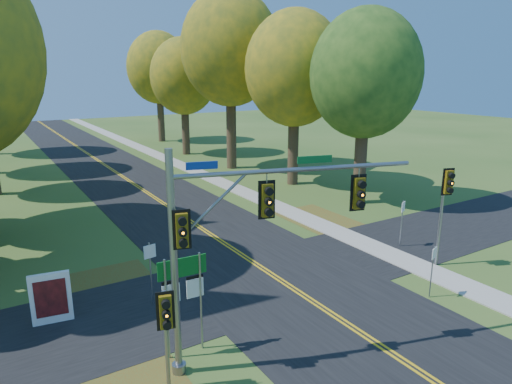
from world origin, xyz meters
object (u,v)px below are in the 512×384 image
traffic_mast (238,230)px  route_sign_cluster (183,285)px  info_kiosk (51,298)px  east_signal_pole (446,193)px

traffic_mast → route_sign_cluster: bearing=147.2°
traffic_mast → info_kiosk: size_ratio=3.79×
traffic_mast → east_signal_pole: size_ratio=1.55×
east_signal_pole → route_sign_cluster: east_signal_pole is taller
east_signal_pole → info_kiosk: east_signal_pole is taller
route_sign_cluster → east_signal_pole: bearing=3.3°
east_signal_pole → route_sign_cluster: (-12.56, -0.05, -1.18)m
traffic_mast → route_sign_cluster: 2.69m
route_sign_cluster → info_kiosk: size_ratio=1.76×
traffic_mast → info_kiosk: (-4.49, 5.54, -3.40)m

